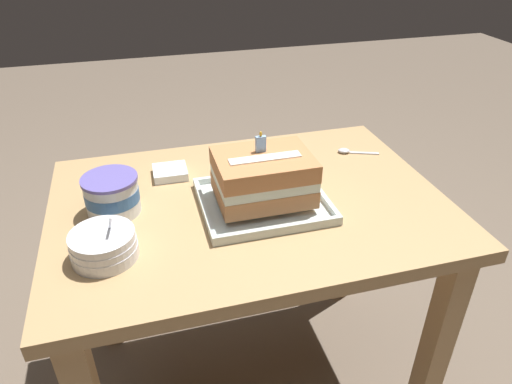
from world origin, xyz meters
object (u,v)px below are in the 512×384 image
object	(u,v)px
bowl_stack	(104,245)
serving_spoon_near_tray	(347,151)
foil_tray	(263,202)
napkin_pile	(170,172)
birthday_cake	(263,177)
ice_cream_tub	(112,195)

from	to	relation	value
bowl_stack	serving_spoon_near_tray	distance (m)	0.78
foil_tray	napkin_pile	size ratio (longest dim) A/B	3.30
birthday_cake	napkin_pile	distance (m)	0.30
napkin_pile	foil_tray	bearing A→B (deg)	-45.17
ice_cream_tub	napkin_pile	size ratio (longest dim) A/B	1.41
bowl_stack	ice_cream_tub	size ratio (longest dim) A/B	1.07
birthday_cake	bowl_stack	distance (m)	0.40
foil_tray	ice_cream_tub	size ratio (longest dim) A/B	2.33
bowl_stack	foil_tray	bearing A→B (deg)	15.59
foil_tray	napkin_pile	xyz separation A→B (m)	(-0.21, 0.21, 0.00)
foil_tray	ice_cream_tub	bearing A→B (deg)	169.55
serving_spoon_near_tray	ice_cream_tub	bearing A→B (deg)	-168.34
foil_tray	birthday_cake	world-z (taller)	birthday_cake
ice_cream_tub	serving_spoon_near_tray	bearing A→B (deg)	11.66
birthday_cake	bowl_stack	size ratio (longest dim) A/B	1.63
ice_cream_tub	bowl_stack	bearing A→B (deg)	-97.30
napkin_pile	birthday_cake	bearing A→B (deg)	-45.17
birthday_cake	serving_spoon_near_tray	world-z (taller)	birthday_cake
serving_spoon_near_tray	foil_tray	bearing A→B (deg)	-147.54
birthday_cake	napkin_pile	bearing A→B (deg)	134.83
foil_tray	bowl_stack	distance (m)	0.40
foil_tray	napkin_pile	distance (m)	0.29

